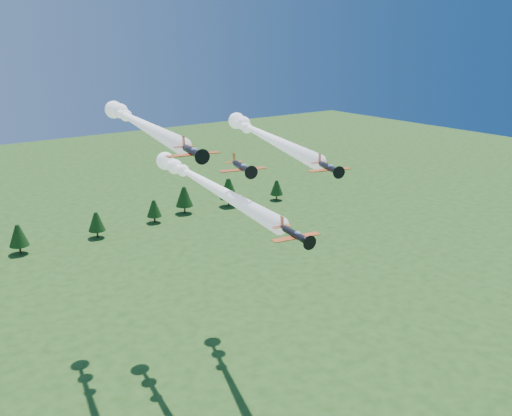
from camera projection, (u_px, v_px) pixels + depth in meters
plane_lead at (204, 182)px, 101.19m from camera, size 13.25×55.95×3.70m
plane_left at (136, 121)px, 103.54m from camera, size 15.18×55.26×3.70m
plane_right at (262, 134)px, 111.41m from camera, size 20.47×52.07×3.70m
plane_slot at (242, 167)px, 88.76m from camera, size 7.55×8.34×2.64m
treeline at (59, 225)px, 179.73m from camera, size 173.16×19.61×10.99m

